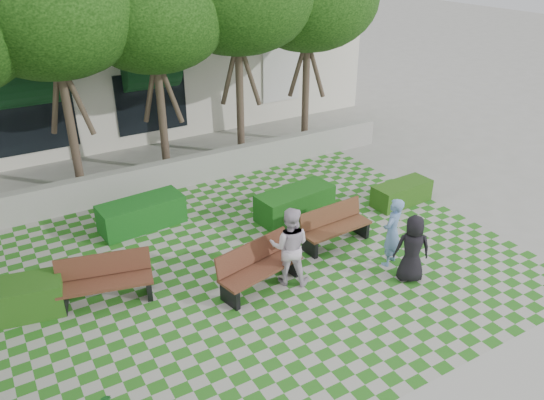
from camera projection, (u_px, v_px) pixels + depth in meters
ground at (287, 287)px, 11.91m from camera, size 90.00×90.00×0.00m
lawn at (265, 265)px, 12.68m from camera, size 12.00×12.00×0.00m
retaining_wall at (182, 172)px, 16.48m from camera, size 15.00×0.36×0.90m
bench_east at (335, 227)px, 13.37m from camera, size 1.93×0.75×0.99m
bench_mid at (259, 267)px, 11.70m from camera, size 2.10×1.08×1.05m
bench_west at (105, 281)px, 11.26m from camera, size 2.07×1.10×1.04m
hedge_east at (402, 193)px, 15.43m from camera, size 1.87×0.84×0.64m
hedge_midright at (295, 203)px, 14.71m from camera, size 2.32×1.15×0.78m
hedge_midleft at (142, 214)px, 14.16m from camera, size 2.30×1.08×0.78m
hedge_west at (8, 301)px, 10.83m from camera, size 2.28×1.25×0.75m
person_blue at (392, 232)px, 12.37m from camera, size 0.74×0.63×1.72m
person_dark at (412, 249)px, 11.82m from camera, size 0.94×0.86×1.62m
person_white at (290, 246)px, 11.68m from camera, size 1.15×1.10×1.87m
tree_row at (102, 18)px, 13.31m from camera, size 17.70×13.40×7.41m
building at (128, 56)px, 22.03m from camera, size 18.00×8.92×5.15m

